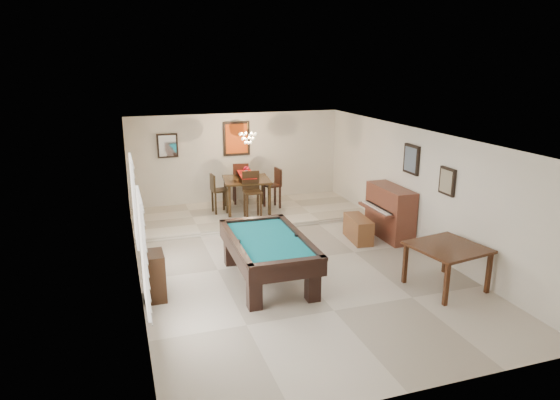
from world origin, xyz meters
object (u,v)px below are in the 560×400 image
apothecary_chest (154,276)px  flower_vase (246,170)px  square_table (446,267)px  dining_chair_south (252,196)px  pool_table (268,260)px  dining_chair_west (219,193)px  dining_chair_east (272,188)px  piano_bench (358,229)px  dining_table (247,192)px  upright_piano (385,213)px  dining_chair_north (240,183)px  chandelier (248,134)px

apothecary_chest → flower_vase: 5.13m
apothecary_chest → square_table: bearing=-13.7°
dining_chair_south → pool_table: bearing=-96.7°
flower_vase → square_table: bearing=-67.3°
dining_chair_west → dining_chair_east: (1.45, -0.01, 0.02)m
square_table → dining_chair_east: bearing=106.0°
apothecary_chest → dining_chair_west: size_ratio=0.80×
piano_bench → dining_table: dining_table is taller
pool_table → upright_piano: 3.57m
dining_chair_south → dining_chair_east: 1.06m
dining_chair_south → dining_chair_north: size_ratio=1.02×
flower_vase → dining_chair_east: (0.72, 0.03, -0.56)m
upright_piano → dining_chair_east: (-1.87, 2.77, 0.06)m
square_table → upright_piano: 2.75m
square_table → apothecary_chest: bearing=166.3°
pool_table → apothecary_chest: (-2.09, -0.06, 0.00)m
flower_vase → dining_chair_west: (-0.73, 0.04, -0.58)m
dining_chair_south → dining_chair_west: bearing=136.7°
square_table → piano_bench: bearing=97.7°
pool_table → chandelier: bearing=81.3°
piano_bench → square_table: bearing=-82.3°
upright_piano → dining_table: size_ratio=1.21×
dining_chair_north → apothecary_chest: bearing=68.3°
dining_chair_south → dining_chair_west: size_ratio=1.14×
apothecary_chest → flower_vase: size_ratio=3.77×
square_table → flower_vase: bearing=112.7°
square_table → flower_vase: flower_vase is taller
piano_bench → dining_chair_west: dining_chair_west is taller
chandelier → flower_vase: bearing=92.0°
square_table → dining_chair_west: size_ratio=1.13×
upright_piano → square_table: bearing=-96.1°
dining_chair_east → chandelier: chandelier is taller
pool_table → chandelier: chandelier is taller
square_table → pool_table: bearing=156.5°
pool_table → chandelier: size_ratio=4.14×
pool_table → dining_chair_south: 3.54m
flower_vase → dining_chair_south: flower_vase is taller
dining_table → dining_chair_west: bearing=177.1°
pool_table → piano_bench: (2.61, 1.44, -0.14)m
upright_piano → flower_vase: (-2.58, 2.74, 0.61)m
square_table → flower_vase: size_ratio=5.28×
dining_chair_north → dining_chair_west: bearing=51.7°
pool_table → apothecary_chest: bearing=-177.1°
square_table → dining_chair_west: bearing=118.7°
pool_table → square_table: pool_table is taller
piano_bench → chandelier: size_ratio=1.65×
piano_bench → dining_chair_south: bearing=134.0°
dining_table → pool_table: bearing=-99.3°
dining_chair_north → dining_table: bearing=96.3°
dining_chair_north → dining_chair_west: (-0.74, -0.73, -0.06)m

